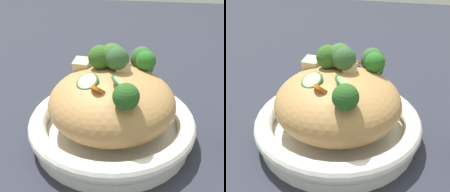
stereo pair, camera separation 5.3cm
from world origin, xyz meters
TOP-DOWN VIEW (x-y plane):
  - ground_plane at (0.00, 0.00)m, footprint 3.00×3.00m
  - serving_bowl at (0.00, 0.00)m, footprint 0.33×0.33m
  - noodle_heap at (0.00, -0.00)m, footprint 0.25×0.25m
  - broccoli_florets at (-0.01, -0.03)m, footprint 0.15×0.24m
  - carrot_coins at (0.01, -0.02)m, footprint 0.09×0.18m
  - zucchini_slices at (-0.01, 0.01)m, footprint 0.14×0.17m
  - chicken_chunks at (0.04, -0.04)m, footprint 0.12×0.06m

SIDE VIEW (x-z plane):
  - ground_plane at x=0.00m, z-range 0.00..0.00m
  - serving_bowl at x=0.00m, z-range 0.00..0.06m
  - noodle_heap at x=0.00m, z-range 0.02..0.15m
  - carrot_coins at x=0.01m, z-range 0.11..0.15m
  - zucchini_slices at x=-0.01m, z-range 0.11..0.16m
  - chicken_chunks at x=0.04m, z-range 0.12..0.16m
  - broccoli_florets at x=-0.01m, z-range 0.12..0.20m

